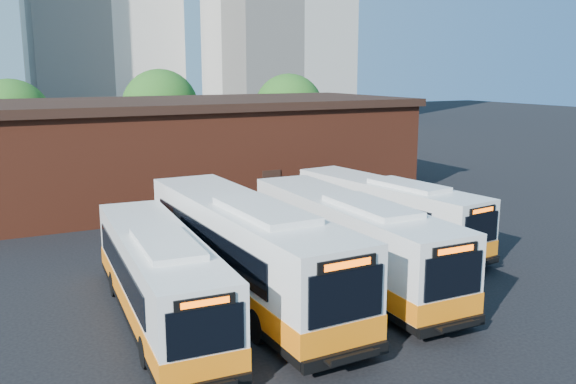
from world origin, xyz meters
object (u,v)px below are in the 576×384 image
bus_mideast (349,242)px  bus_east (387,214)px  bus_midwest (245,253)px  transit_worker (405,292)px  bus_west (159,280)px

bus_mideast → bus_east: bearing=40.4°
bus_midwest → transit_worker: 5.90m
bus_west → bus_mideast: (7.77, 0.49, 0.14)m
transit_worker → bus_mideast: bearing=-23.5°
bus_west → transit_worker: (7.39, -3.59, -0.51)m
bus_mideast → bus_east: bus_mideast is taller
bus_mideast → transit_worker: bearing=-94.1°
bus_midwest → bus_west: bearing=-169.7°
bus_west → bus_east: 13.13m
bus_mideast → bus_east: (4.65, 3.79, -0.14)m
bus_west → bus_east: bearing=22.7°
bus_midwest → bus_mideast: bus_midwest is taller
bus_midwest → bus_mideast: size_ratio=1.08×
bus_west → bus_midwest: size_ratio=0.84×
bus_east → transit_worker: bus_east is taller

